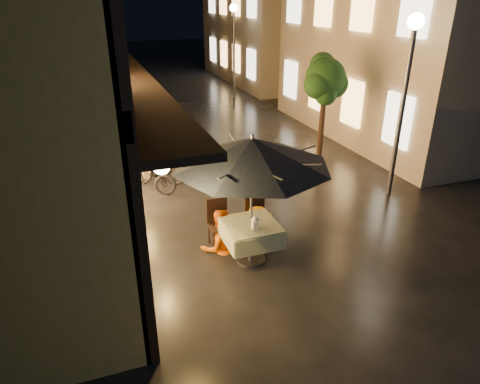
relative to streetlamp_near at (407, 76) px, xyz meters
name	(u,v)px	position (x,y,z in m)	size (l,w,h in m)	color
ground	(323,258)	(-3.00, -2.00, -2.92)	(90.00, 90.00, 0.00)	black
east_building_near	(429,32)	(4.49, 4.50, 0.49)	(7.30, 9.30, 6.80)	#A39B82
east_building_far	(286,13)	(4.49, 16.00, 0.74)	(7.30, 10.30, 7.30)	#A39B82
street_tree	(325,81)	(-0.59, 2.51, -0.50)	(1.43, 1.20, 3.15)	black
streetlamp_near	(407,76)	(0.00, 0.00, 0.00)	(0.36, 0.36, 4.23)	#59595E
streetlamp_far	(234,34)	(0.00, 12.00, 0.00)	(0.36, 0.36, 4.23)	#59595E
cafe_table	(251,233)	(-4.33, -1.59, -2.33)	(0.99, 0.99, 0.78)	#59595E
patio_umbrella	(252,152)	(-4.33, -1.59, -0.77)	(2.77, 2.77, 2.46)	#59595E
cafe_chair_left	(218,220)	(-4.73, -0.85, -2.38)	(0.42, 0.42, 0.97)	black
cafe_chair_right	(256,214)	(-3.93, -0.85, -2.38)	(0.42, 0.42, 0.97)	black
table_lantern	(255,222)	(-4.33, -1.79, -2.00)	(0.16, 0.16, 0.25)	white
person_orange	(219,212)	(-4.76, -1.01, -2.10)	(0.79, 0.62, 1.63)	#ED6500
person_yellow	(258,208)	(-3.96, -1.02, -2.17)	(0.97, 0.56, 1.50)	#D78B01
bicycle_0	(144,179)	(-5.79, 2.04, -2.49)	(0.56, 1.62, 0.85)	black
bicycle_1	(158,168)	(-5.34, 2.55, -2.46)	(0.43, 1.52, 0.91)	black
bicycle_2	(138,165)	(-5.82, 2.83, -2.41)	(0.67, 1.92, 1.01)	black
bicycle_3	(144,148)	(-5.44, 4.35, -2.46)	(0.43, 1.52, 0.91)	black
bicycle_4	(134,139)	(-5.62, 5.16, -2.44)	(0.64, 1.84, 0.96)	black
bicycle_5	(126,127)	(-5.71, 6.63, -2.42)	(0.46, 1.65, 0.99)	black
bicycle_6	(123,122)	(-5.75, 7.42, -2.46)	(0.60, 1.73, 0.91)	black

